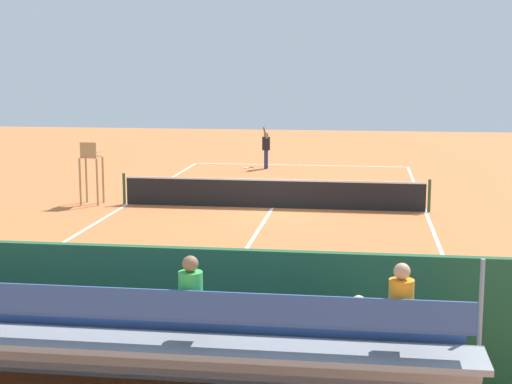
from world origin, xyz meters
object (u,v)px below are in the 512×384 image
(equipment_bag, at_px, (260,350))
(tennis_racket, at_px, (247,168))
(tennis_ball_near, at_px, (295,179))
(tennis_net, at_px, (273,193))
(umpire_chair, at_px, (91,166))
(tennis_player, at_px, (266,146))
(tennis_ball_far, at_px, (284,181))
(bleacher_stand, at_px, (140,344))
(courtside_bench, at_px, (348,329))

(equipment_bag, xyz_separation_m, tennis_racket, (3.73, -23.09, -0.16))
(tennis_ball_near, bearing_deg, tennis_net, 88.42)
(umpire_chair, height_order, tennis_racket, umpire_chair)
(umpire_chair, height_order, tennis_player, umpire_chair)
(tennis_net, distance_m, tennis_ball_near, 6.31)
(tennis_racket, bearing_deg, tennis_ball_near, 126.49)
(tennis_net, height_order, tennis_ball_far, tennis_net)
(umpire_chair, bearing_deg, tennis_ball_near, -134.65)
(tennis_ball_near, bearing_deg, bleacher_stand, 89.44)
(umpire_chair, bearing_deg, tennis_net, -178.48)
(tennis_net, xyz_separation_m, tennis_ball_far, (0.23, -5.83, -0.47))
(tennis_ball_near, bearing_deg, tennis_ball_far, 48.73)
(tennis_net, bearing_deg, bleacher_stand, 89.86)
(equipment_bag, distance_m, tennis_ball_far, 19.30)
(tennis_net, bearing_deg, tennis_racket, -76.40)
(umpire_chair, bearing_deg, tennis_player, -116.14)
(tennis_net, relative_size, courtside_bench, 5.72)
(tennis_net, bearing_deg, tennis_ball_near, -91.58)
(equipment_bag, height_order, tennis_ball_far, equipment_bag)
(tennis_player, distance_m, tennis_ball_near, 3.77)
(equipment_bag, bearing_deg, tennis_ball_far, -85.21)
(tennis_player, xyz_separation_m, tennis_ball_near, (-1.60, 3.27, -0.98))
(umpire_chair, xyz_separation_m, courtside_bench, (-8.99, 13.11, -0.76))
(tennis_ball_near, height_order, tennis_ball_far, same)
(equipment_bag, xyz_separation_m, tennis_ball_far, (1.61, -19.23, -0.15))
(tennis_net, distance_m, bleacher_stand, 15.38)
(equipment_bag, relative_size, tennis_player, 0.47)
(umpire_chair, xyz_separation_m, tennis_ball_near, (-6.37, -6.45, -1.28))
(umpire_chair, relative_size, courtside_bench, 1.19)
(courtside_bench, bearing_deg, bleacher_stand, 36.56)
(umpire_chair, distance_m, equipment_bag, 15.30)
(tennis_ball_near, bearing_deg, courtside_bench, 97.63)
(tennis_player, distance_m, tennis_ball_far, 4.04)
(bleacher_stand, relative_size, tennis_ball_near, 137.27)
(courtside_bench, xyz_separation_m, tennis_player, (4.22, -22.83, 0.46))
(equipment_bag, relative_size, tennis_ball_near, 13.64)
(courtside_bench, relative_size, tennis_ball_far, 27.27)
(tennis_net, relative_size, tennis_player, 5.35)
(tennis_ball_near, bearing_deg, tennis_racket, -53.51)
(umpire_chair, xyz_separation_m, tennis_racket, (-3.85, -9.86, -1.30))
(tennis_player, bearing_deg, equipment_bag, 96.97)
(bleacher_stand, bearing_deg, umpire_chair, -67.94)
(tennis_net, bearing_deg, tennis_ball_far, -87.76)
(bleacher_stand, distance_m, tennis_player, 24.97)
(tennis_net, relative_size, umpire_chair, 4.81)
(tennis_net, xyz_separation_m, tennis_ball_near, (-0.17, -6.29, -0.47))
(courtside_bench, bearing_deg, tennis_ball_near, -82.37)
(equipment_bag, bearing_deg, umpire_chair, -60.19)
(equipment_bag, height_order, tennis_player, tennis_player)
(bleacher_stand, height_order, courtside_bench, bleacher_stand)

